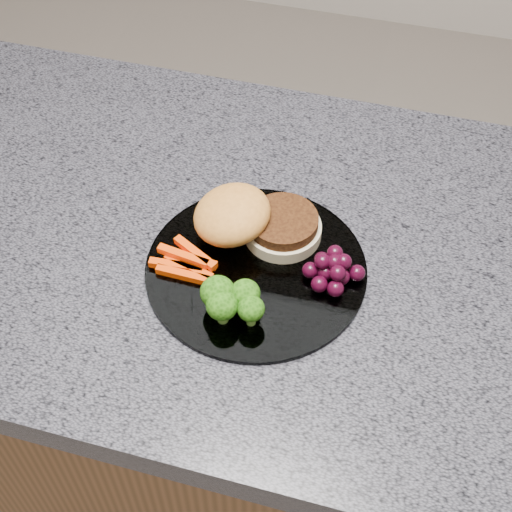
{
  "coord_description": "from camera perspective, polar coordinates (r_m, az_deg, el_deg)",
  "views": [
    {
      "loc": [
        0.14,
        -0.55,
        1.55
      ],
      "look_at": [
        0.0,
        -0.05,
        0.93
      ],
      "focal_mm": 50.0,
      "sensor_mm": 36.0,
      "label": 1
    }
  ],
  "objects": [
    {
      "name": "island_cabinet",
      "position": [
        1.26,
        0.55,
        -13.01
      ],
      "size": [
        1.2,
        0.6,
        0.86
      ],
      "primitive_type": "cube",
      "color": "brown",
      "rests_on": "ground"
    },
    {
      "name": "countertop",
      "position": [
        0.88,
        0.77,
        0.34
      ],
      "size": [
        1.2,
        0.6,
        0.04
      ],
      "primitive_type": "cube",
      "color": "#514F5A",
      "rests_on": "island_cabinet"
    },
    {
      "name": "plate",
      "position": [
        0.84,
        0.0,
        -1.01
      ],
      "size": [
        0.26,
        0.26,
        0.01
      ],
      "primitive_type": "cylinder",
      "color": "white",
      "rests_on": "countertop"
    },
    {
      "name": "burger",
      "position": [
        0.85,
        -0.48,
        2.77
      ],
      "size": [
        0.18,
        0.13,
        0.05
      ],
      "rotation": [
        0.0,
        0.0,
        0.28
      ],
      "color": "#CAB98E",
      "rests_on": "plate"
    },
    {
      "name": "carrot_sticks",
      "position": [
        0.83,
        -5.6,
        -0.53
      ],
      "size": [
        0.08,
        0.05,
        0.02
      ],
      "rotation": [
        0.0,
        0.0,
        -0.41
      ],
      "color": "#F44004",
      "rests_on": "plate"
    },
    {
      "name": "broccoli",
      "position": [
        0.77,
        -2.06,
        -3.47
      ],
      "size": [
        0.07,
        0.06,
        0.05
      ],
      "rotation": [
        0.0,
        0.0,
        0.04
      ],
      "color": "#5C8D33",
      "rests_on": "plate"
    },
    {
      "name": "grape_bunch",
      "position": [
        0.82,
        6.16,
        -1.08
      ],
      "size": [
        0.07,
        0.06,
        0.03
      ],
      "rotation": [
        0.0,
        0.0,
        -0.29
      ],
      "color": "black",
      "rests_on": "plate"
    }
  ]
}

